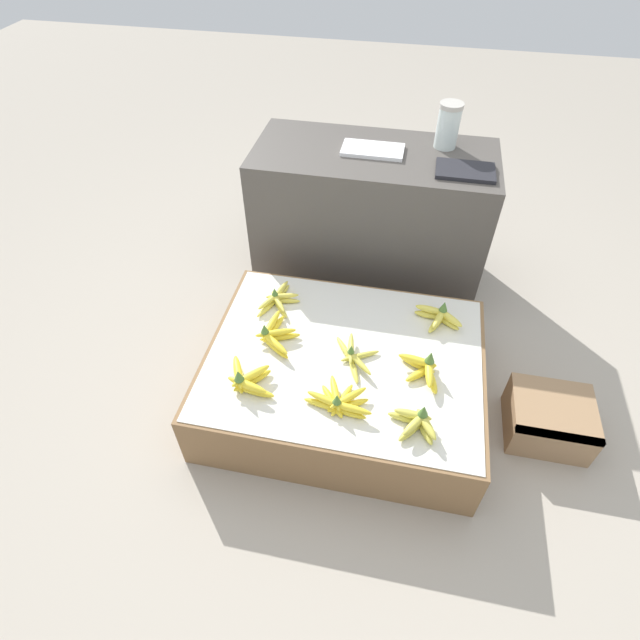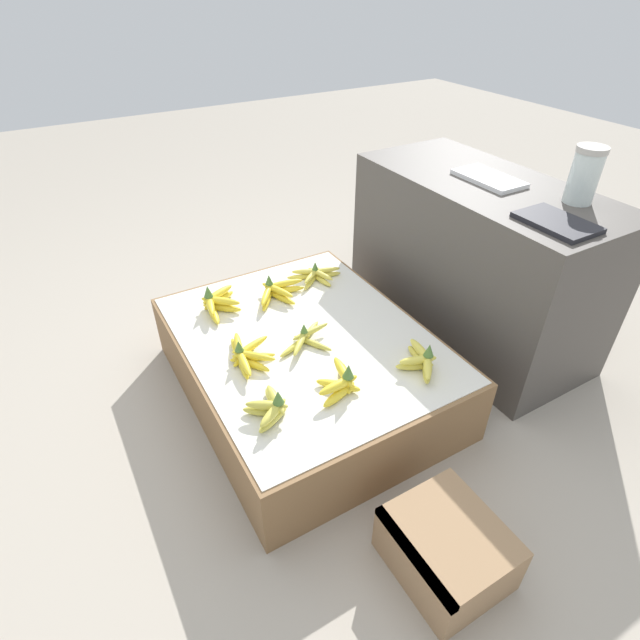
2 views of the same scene
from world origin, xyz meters
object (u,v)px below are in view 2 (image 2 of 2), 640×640
banana_bunch_front_midright (271,407)px  banana_bunch_front_midleft (246,355)px  wooden_crate (446,549)px  glass_jar (585,175)px  banana_bunch_middle_midright (342,382)px  banana_bunch_front_left (217,302)px  banana_bunch_back_left (316,275)px  foam_tray_white (489,178)px  banana_bunch_back_midright (422,361)px  banana_bunch_middle_midleft (306,338)px  banana_bunch_middle_left (276,292)px

banana_bunch_front_midright → banana_bunch_front_midleft: bearing=173.2°
wooden_crate → glass_jar: glass_jar is taller
banana_bunch_middle_midright → glass_jar: (-0.02, 1.03, 0.51)m
banana_bunch_front_left → banana_bunch_middle_midright: banana_bunch_middle_midright is taller
banana_bunch_back_left → foam_tray_white: size_ratio=0.84×
banana_bunch_back_midright → glass_jar: glass_jar is taller
wooden_crate → banana_bunch_middle_midleft: 0.84m
glass_jar → foam_tray_white: (-0.33, -0.12, -0.09)m
wooden_crate → banana_bunch_front_midleft: (-0.84, -0.24, 0.22)m
banana_bunch_front_midleft → banana_bunch_back_midright: (0.35, 0.52, 0.01)m
banana_bunch_front_midright → glass_jar: (-0.01, 1.28, 0.51)m
wooden_crate → glass_jar: (-0.56, 1.01, 0.74)m
banana_bunch_front_midright → glass_jar: size_ratio=0.91×
banana_bunch_back_midright → wooden_crate: bearing=-29.7°
wooden_crate → foam_tray_white: (-0.89, 0.89, 0.64)m
banana_bunch_middle_midleft → glass_jar: 1.17m
banana_bunch_middle_midright → banana_bunch_middle_left: bearing=174.5°
banana_bunch_middle_left → glass_jar: 1.25m
banana_bunch_front_midright → banana_bunch_middle_midright: banana_bunch_middle_midright is taller
wooden_crate → foam_tray_white: 1.41m
banana_bunch_middle_left → glass_jar: (0.60, 0.97, 0.52)m
banana_bunch_middle_midright → foam_tray_white: foam_tray_white is taller
wooden_crate → banana_bunch_middle_left: 1.18m
banana_bunch_middle_midleft → banana_bunch_middle_midright: size_ratio=1.32×
banana_bunch_middle_left → banana_bunch_front_midleft: bearing=-40.9°
wooden_crate → banana_bunch_front_midright: bearing=-153.5°
banana_bunch_front_midleft → banana_bunch_middle_left: 0.43m
wooden_crate → banana_bunch_front_midright: banana_bunch_front_midright is taller
banana_bunch_front_midright → banana_bunch_back_left: banana_bunch_front_midright is taller
banana_bunch_front_left → banana_bunch_front_midleft: bearing=-4.2°
banana_bunch_back_left → banana_bunch_front_left: bearing=-89.8°
banana_bunch_back_midright → banana_bunch_front_midright: bearing=-96.2°
banana_bunch_middle_left → wooden_crate: bearing=-1.9°
banana_bunch_middle_midleft → banana_bunch_middle_midright: banana_bunch_middle_midright is taller
banana_bunch_front_left → foam_tray_white: size_ratio=0.73×
banana_bunch_front_left → banana_bunch_back_left: banana_bunch_front_left is taller
wooden_crate → banana_bunch_front_left: bearing=-169.9°
banana_bunch_front_midleft → glass_jar: (0.28, 1.25, 0.52)m
banana_bunch_back_left → banana_bunch_back_midright: size_ratio=1.14×
wooden_crate → foam_tray_white: size_ratio=1.12×
banana_bunch_back_left → banana_bunch_middle_left: bearing=-78.5°
banana_bunch_front_midright → banana_bunch_back_left: bearing=140.9°
banana_bunch_front_midright → banana_bunch_back_left: 0.84m
wooden_crate → banana_bunch_front_left: (-1.20, -0.21, 0.22)m
banana_bunch_front_midleft → banana_bunch_back_midright: size_ratio=1.24×
banana_bunch_middle_left → banana_bunch_back_midright: bearing=19.9°
banana_bunch_back_midright → foam_tray_white: foam_tray_white is taller
wooden_crate → foam_tray_white: bearing=134.8°
banana_bunch_front_left → banana_bunch_middle_midright: (0.66, 0.19, -0.00)m
banana_bunch_front_midright → banana_bunch_middle_left: banana_bunch_front_midright is taller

